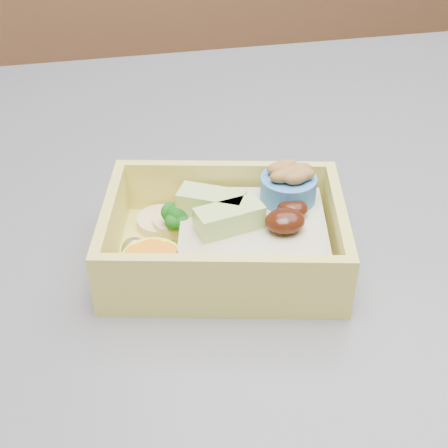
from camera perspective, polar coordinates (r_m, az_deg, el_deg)
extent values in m
cube|color=brown|center=(1.80, -2.03, 11.58)|extent=(3.20, 0.60, 0.90)
cube|color=#DACE5A|center=(0.44, 0.00, -2.93)|extent=(0.18, 0.15, 0.01)
cube|color=#DACE5A|center=(0.47, 0.11, 3.51)|extent=(0.16, 0.04, 0.04)
cube|color=#DACE5A|center=(0.38, -0.13, -5.40)|extent=(0.16, 0.04, 0.04)
cube|color=#DACE5A|center=(0.43, 10.32, -0.58)|extent=(0.03, 0.10, 0.04)
cube|color=#DACE5A|center=(0.43, -10.27, -0.38)|extent=(0.03, 0.10, 0.04)
cube|color=tan|center=(0.43, 2.64, -1.28)|extent=(0.12, 0.11, 0.02)
ellipsoid|color=black|center=(0.41, 5.60, 0.29)|extent=(0.03, 0.03, 0.01)
ellipsoid|color=black|center=(0.42, 6.29, 1.39)|extent=(0.02, 0.02, 0.01)
cube|color=#ACD770|center=(0.41, 0.49, 0.56)|extent=(0.05, 0.03, 0.02)
cube|color=#ACD770|center=(0.42, -1.18, 1.98)|extent=(0.05, 0.04, 0.02)
cylinder|color=#85B360|center=(0.44, -4.03, -0.78)|extent=(0.01, 0.01, 0.01)
sphere|color=#165E15|center=(0.43, -4.12, 0.92)|extent=(0.02, 0.02, 0.02)
sphere|color=#165E15|center=(0.43, -3.14, 1.00)|extent=(0.01, 0.01, 0.01)
sphere|color=#165E15|center=(0.44, -4.88, 1.08)|extent=(0.01, 0.01, 0.01)
sphere|color=#165E15|center=(0.43, -3.81, 0.15)|extent=(0.01, 0.01, 0.01)
sphere|color=#165E15|center=(0.43, -4.63, 0.22)|extent=(0.01, 0.01, 0.01)
sphere|color=#165E15|center=(0.44, -4.03, 1.24)|extent=(0.01, 0.01, 0.01)
cylinder|color=#FFF528|center=(0.41, -6.55, -3.85)|extent=(0.04, 0.04, 0.02)
cylinder|color=orange|center=(0.41, -6.61, -2.45)|extent=(0.02, 0.02, 0.00)
cylinder|color=orange|center=(0.40, -7.61, -2.80)|extent=(0.02, 0.02, 0.00)
cylinder|color=orange|center=(0.40, -5.74, -2.71)|extent=(0.02, 0.02, 0.00)
cylinder|color=tan|center=(0.46, -5.74, 0.23)|extent=(0.04, 0.04, 0.01)
cylinder|color=tan|center=(0.45, -4.26, 0.27)|extent=(0.04, 0.04, 0.01)
ellipsoid|color=silver|center=(0.46, -2.15, 1.21)|extent=(0.02, 0.02, 0.02)
ellipsoid|color=silver|center=(0.43, -8.19, -2.32)|extent=(0.02, 0.02, 0.02)
cylinder|color=#3774BE|center=(0.44, 5.89, 3.24)|extent=(0.04, 0.04, 0.02)
ellipsoid|color=brown|center=(0.43, 6.00, 4.74)|extent=(0.02, 0.01, 0.01)
ellipsoid|color=brown|center=(0.44, 7.02, 4.96)|extent=(0.02, 0.01, 0.01)
ellipsoid|color=brown|center=(0.44, 5.02, 5.06)|extent=(0.02, 0.01, 0.01)
ellipsoid|color=brown|center=(0.43, 6.54, 4.23)|extent=(0.02, 0.01, 0.01)
ellipsoid|color=brown|center=(0.43, 5.33, 4.38)|extent=(0.02, 0.01, 0.01)
ellipsoid|color=brown|center=(0.43, 7.21, 4.53)|extent=(0.02, 0.01, 0.01)
ellipsoid|color=brown|center=(0.44, 5.69, 5.35)|extent=(0.02, 0.01, 0.01)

